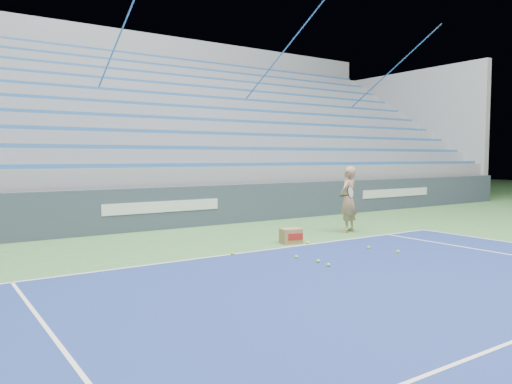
# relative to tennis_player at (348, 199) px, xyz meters

# --- Properties ---
(sponsor_barrier) EXTENTS (30.00, 0.32, 1.10)m
(sponsor_barrier) POSITION_rel_tennis_player_xyz_m (-3.68, 3.10, -0.27)
(sponsor_barrier) COLOR #354151
(sponsor_barrier) RESTS_ON ground
(bleachers) EXTENTS (31.00, 9.15, 7.30)m
(bleachers) POSITION_rel_tennis_player_xyz_m (-3.68, 8.82, 1.53)
(bleachers) COLOR gray
(bleachers) RESTS_ON ground
(tennis_player) EXTENTS (0.96, 0.91, 1.65)m
(tennis_player) POSITION_rel_tennis_player_xyz_m (0.00, 0.00, 0.00)
(tennis_player) COLOR tan
(tennis_player) RESTS_ON ground
(ball_box) EXTENTS (0.50, 0.43, 0.32)m
(ball_box) POSITION_rel_tennis_player_xyz_m (-2.21, -0.50, -0.66)
(ball_box) COLOR olive
(ball_box) RESTS_ON ground
(tennis_ball_0) EXTENTS (0.07, 0.07, 0.07)m
(tennis_ball_0) POSITION_rel_tennis_player_xyz_m (-3.07, -2.39, -0.79)
(tennis_ball_0) COLOR #C7E72F
(tennis_ball_0) RESTS_ON ground
(tennis_ball_1) EXTENTS (0.07, 0.07, 0.07)m
(tennis_ball_1) POSITION_rel_tennis_player_xyz_m (-3.15, -2.73, -0.79)
(tennis_ball_1) COLOR #C7E72F
(tennis_ball_1) RESTS_ON ground
(tennis_ball_2) EXTENTS (0.07, 0.07, 0.07)m
(tennis_ball_2) POSITION_rel_tennis_player_xyz_m (-3.16, -1.88, -0.79)
(tennis_ball_2) COLOR #C7E72F
(tennis_ball_2) RESTS_ON ground
(tennis_ball_3) EXTENTS (0.07, 0.07, 0.07)m
(tennis_ball_3) POSITION_rel_tennis_player_xyz_m (-1.20, -2.60, -0.79)
(tennis_ball_3) COLOR #C7E72F
(tennis_ball_3) RESTS_ON ground
(tennis_ball_4) EXTENTS (0.07, 0.07, 0.07)m
(tennis_ball_4) POSITION_rel_tennis_player_xyz_m (-1.34, -1.96, -0.79)
(tennis_ball_4) COLOR #C7E72F
(tennis_ball_4) RESTS_ON ground
(tennis_ball_5) EXTENTS (0.07, 0.07, 0.07)m
(tennis_ball_5) POSITION_rel_tennis_player_xyz_m (-1.98, -0.80, -0.79)
(tennis_ball_5) COLOR #C7E72F
(tennis_ball_5) RESTS_ON ground
(tennis_ball_6) EXTENTS (0.07, 0.07, 0.07)m
(tennis_ball_6) POSITION_rel_tennis_player_xyz_m (-3.97, -0.95, -0.79)
(tennis_ball_6) COLOR #C7E72F
(tennis_ball_6) RESTS_ON ground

